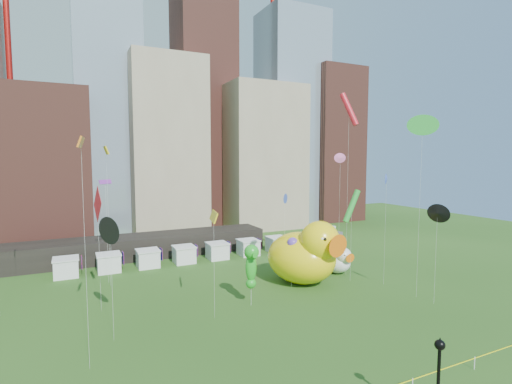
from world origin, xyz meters
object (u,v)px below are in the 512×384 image
big_duck (305,254)px  seahorse_purple (292,251)px  small_duck (338,261)px  seahorse_green (251,263)px  lamppost (439,375)px  box_truck (324,232)px

big_duck → seahorse_purple: 2.19m
small_duck → seahorse_green: size_ratio=0.77×
small_duck → lamppost: bearing=-126.2°
seahorse_purple → box_truck: 27.25m
box_truck → seahorse_purple: bearing=-153.2°
lamppost → seahorse_green: bearing=93.9°
small_duck → seahorse_green: bearing=-169.4°
seahorse_green → box_truck: (25.13, 22.78, -3.07)m
lamppost → box_truck: size_ratio=0.81×
seahorse_green → seahorse_purple: bearing=32.1°
small_duck → lamppost: 29.04m
big_duck → box_truck: bearing=32.4°
big_duck → seahorse_purple: size_ratio=1.89×
small_duck → big_duck: bearing=-173.1°
seahorse_green → box_truck: seahorse_green is taller
box_truck → small_duck: bearing=-140.6°
small_duck → seahorse_green: 15.83m
lamppost → box_truck: (23.74, 43.34, -1.91)m
big_duck → seahorse_green: (-8.59, -3.48, 0.87)m
seahorse_purple → small_duck: bearing=-7.8°
small_duck → lamppost: (-13.29, -25.78, 1.64)m
small_duck → seahorse_purple: (-8.15, -2.14, 2.57)m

